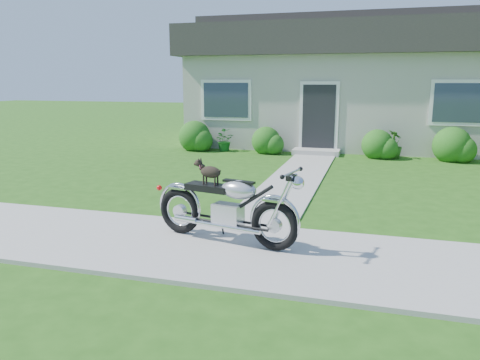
{
  "coord_description": "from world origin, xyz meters",
  "views": [
    {
      "loc": [
        0.18,
        -5.61,
        2.21
      ],
      "look_at": [
        -1.73,
        1.0,
        0.75
      ],
      "focal_mm": 35.0,
      "sensor_mm": 36.0,
      "label": 1
    }
  ],
  "objects_px": {
    "motorcycle_with_dog": "(228,207)",
    "potted_plant_right": "(394,144)",
    "house": "(372,82)",
    "potted_plant_left": "(223,140)"
  },
  "relations": [
    {
      "from": "house",
      "to": "motorcycle_with_dog",
      "type": "bearing_deg",
      "value": -98.11
    },
    {
      "from": "motorcycle_with_dog",
      "to": "house",
      "type": "bearing_deg",
      "value": 94.21
    },
    {
      "from": "potted_plant_left",
      "to": "potted_plant_right",
      "type": "xyz_separation_m",
      "value": [
        5.21,
        0.0,
        0.07
      ]
    },
    {
      "from": "house",
      "to": "potted_plant_left",
      "type": "bearing_deg",
      "value": -142.34
    },
    {
      "from": "potted_plant_left",
      "to": "potted_plant_right",
      "type": "height_order",
      "value": "potted_plant_right"
    },
    {
      "from": "motorcycle_with_dog",
      "to": "potted_plant_right",
      "type": "bearing_deg",
      "value": 86.06
    },
    {
      "from": "house",
      "to": "motorcycle_with_dog",
      "type": "distance_m",
      "value": 11.99
    },
    {
      "from": "potted_plant_right",
      "to": "motorcycle_with_dog",
      "type": "distance_m",
      "value": 8.67
    },
    {
      "from": "potted_plant_left",
      "to": "motorcycle_with_dog",
      "type": "height_order",
      "value": "motorcycle_with_dog"
    },
    {
      "from": "potted_plant_left",
      "to": "motorcycle_with_dog",
      "type": "xyz_separation_m",
      "value": [
        2.79,
        -8.32,
        0.19
      ]
    }
  ]
}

